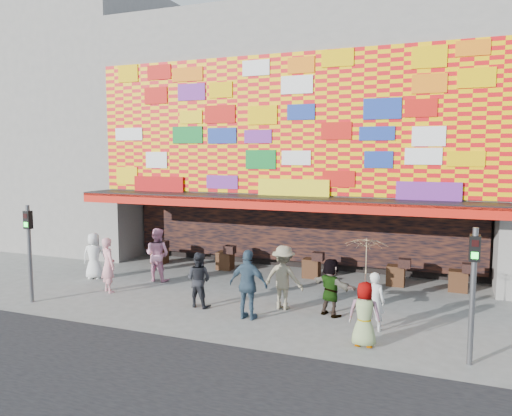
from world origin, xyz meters
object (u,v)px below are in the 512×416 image
object	(u,v)px
ped_e	(248,285)
ped_f	(331,287)
ped_b	(108,265)
ped_c	(199,279)
ped_a	(94,256)
ped_g	(364,314)
ped_d	(284,277)
ped_h	(374,301)
ped_i	(157,255)
signal_right	(473,281)
signal_left	(29,242)
parasol	(366,257)

from	to	relation	value
ped_e	ped_f	world-z (taller)	ped_e
ped_b	ped_c	size ratio (longest dim) A/B	1.10
ped_a	ped_g	xyz separation A→B (m)	(10.21, -2.84, -0.07)
ped_d	ped_g	distance (m)	3.36
ped_c	ped_h	world-z (taller)	ped_c
ped_a	ped_i	xyz separation A→B (m)	(2.31, 0.59, 0.11)
ped_d	ped_g	xyz separation A→B (m)	(2.69, -2.02, -0.16)
ped_e	ped_b	bearing A→B (deg)	-4.66
ped_a	ped_h	xyz separation A→B (m)	(10.26, -1.68, -0.08)
signal_right	ped_b	bearing A→B (deg)	170.71
signal_left	ped_h	bearing A→B (deg)	7.68
ped_g	ped_h	xyz separation A→B (m)	(0.05, 1.16, -0.01)
ped_f	ped_h	xyz separation A→B (m)	(1.30, -0.75, -0.05)
signal_right	ped_i	world-z (taller)	signal_right
signal_left	ped_f	world-z (taller)	signal_left
signal_right	parasol	world-z (taller)	signal_right
ped_a	ped_g	world-z (taller)	ped_a
ped_f	signal_left	bearing A→B (deg)	41.67
signal_left	signal_right	bearing A→B (deg)	0.00
ped_d	signal_right	bearing A→B (deg)	163.42
signal_right	ped_h	size ratio (longest dim) A/B	1.96
signal_left	ped_g	size ratio (longest dim) A/B	1.93
ped_a	ped_b	xyz separation A→B (m)	(1.61, -1.26, 0.07)
ped_c	ped_g	bearing A→B (deg)	172.05
ped_d	ped_f	size ratio (longest dim) A/B	1.15
ped_e	ped_d	bearing A→B (deg)	-112.39
ped_a	parasol	bearing A→B (deg)	143.07
ped_b	ped_e	bearing A→B (deg)	-159.49
ped_b	ped_i	bearing A→B (deg)	-81.62
ped_b	ped_g	distance (m)	8.74
ped_c	ped_a	bearing A→B (deg)	-10.67
ped_h	ped_b	bearing A→B (deg)	0.04
ped_e	ped_h	bearing A→B (deg)	-169.87
ped_c	ped_e	xyz separation A→B (m)	(1.80, -0.50, 0.14)
ped_e	parasol	bearing A→B (deg)	170.31
ped_b	ped_g	xyz separation A→B (m)	(8.60, -1.58, -0.13)
ped_b	ped_f	bearing A→B (deg)	-148.46
ped_b	ped_h	xyz separation A→B (m)	(8.65, -0.42, -0.14)
ped_g	ped_h	distance (m)	1.16
ped_d	ped_h	distance (m)	2.87
ped_d	ped_e	xyz separation A→B (m)	(-0.61, -1.23, 0.03)
ped_a	ped_g	size ratio (longest dim) A/B	1.09
ped_a	ped_b	world-z (taller)	ped_b
ped_g	ped_h	world-z (taller)	ped_g
signal_left	ped_b	size ratio (longest dim) A/B	1.65
signal_right	parasol	size ratio (longest dim) A/B	1.62
signal_left	ped_f	xyz separation A→B (m)	(8.84, 2.11, -1.04)
signal_left	ped_g	distance (m)	10.15
ped_h	parasol	size ratio (longest dim) A/B	0.83
ped_g	signal_left	bearing A→B (deg)	-0.86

